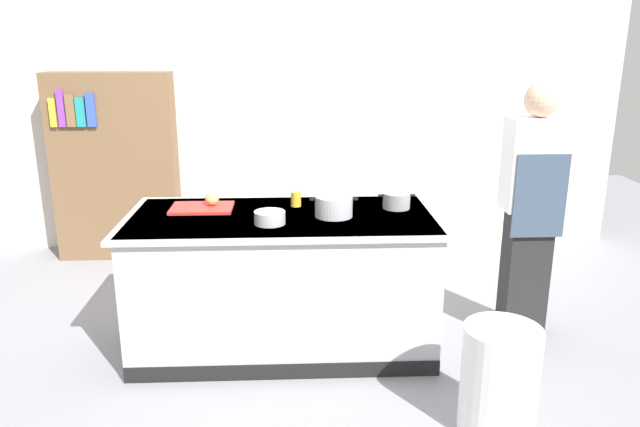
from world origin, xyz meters
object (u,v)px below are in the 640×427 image
object	(u,v)px
sauce_pan	(396,200)
mixing_bowl	(270,218)
trash_bin	(499,380)
person_chef	(531,207)
juice_cup	(296,199)
bookshelf	(115,167)
onion	(212,199)
stock_pot	(334,206)

from	to	relation	value
sauce_pan	mixing_bowl	distance (m)	0.88
sauce_pan	trash_bin	distance (m)	1.35
trash_bin	person_chef	bearing A→B (deg)	63.92
juice_cup	bookshelf	size ratio (longest dim) A/B	0.06
mixing_bowl	person_chef	bearing A→B (deg)	8.10
bookshelf	sauce_pan	bearing A→B (deg)	-35.92
onion	person_chef	world-z (taller)	person_chef
person_chef	bookshelf	world-z (taller)	person_chef
bookshelf	person_chef	bearing A→B (deg)	-28.64
juice_cup	stock_pot	bearing A→B (deg)	-46.45
onion	mixing_bowl	distance (m)	0.54
trash_bin	person_chef	world-z (taller)	person_chef
sauce_pan	bookshelf	distance (m)	2.84
juice_cup	trash_bin	size ratio (longest dim) A/B	0.17
juice_cup	trash_bin	xyz separation A→B (m)	(1.03, -1.20, -0.66)
onion	stock_pot	bearing A→B (deg)	-15.79
juice_cup	bookshelf	distance (m)	2.28
trash_bin	mixing_bowl	bearing A→B (deg)	145.88
onion	mixing_bowl	bearing A→B (deg)	-43.04
sauce_pan	juice_cup	size ratio (longest dim) A/B	2.45
trash_bin	bookshelf	size ratio (longest dim) A/B	0.34
sauce_pan	juice_cup	world-z (taller)	sauce_pan
sauce_pan	juice_cup	bearing A→B (deg)	173.21
stock_pot	person_chef	world-z (taller)	person_chef
mixing_bowl	person_chef	world-z (taller)	person_chef
stock_pot	sauce_pan	size ratio (longest dim) A/B	1.23
onion	person_chef	bearing A→B (deg)	-3.38
stock_pot	juice_cup	distance (m)	0.34
sauce_pan	person_chef	xyz separation A→B (m)	(0.88, -0.07, -0.04)
person_chef	bookshelf	distance (m)	3.62
mixing_bowl	trash_bin	size ratio (longest dim) A/B	0.32
sauce_pan	bookshelf	bearing A→B (deg)	144.08
trash_bin	bookshelf	distance (m)	3.90
stock_pot	person_chef	distance (m)	1.31
sauce_pan	juice_cup	xyz separation A→B (m)	(-0.66, 0.08, -0.00)
mixing_bowl	trash_bin	xyz separation A→B (m)	(1.19, -0.81, -0.65)
onion	bookshelf	xyz separation A→B (m)	(-1.09, 1.61, -0.11)
juice_cup	onion	bearing A→B (deg)	-177.33
onion	stock_pot	distance (m)	0.82
onion	mixing_bowl	xyz separation A→B (m)	(0.39, -0.37, -0.03)
mixing_bowl	bookshelf	world-z (taller)	bookshelf
onion	stock_pot	xyz separation A→B (m)	(0.79, -0.22, 0.00)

